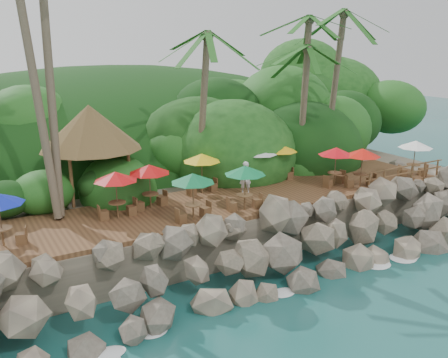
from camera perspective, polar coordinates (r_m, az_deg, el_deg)
ground at (r=19.97m, az=8.94°, el=-13.56°), size 140.00×140.00×0.00m
land_base at (r=32.59m, az=-8.87°, el=0.16°), size 32.00×25.20×2.10m
jungle_hill at (r=39.72m, az=-12.79°, el=1.22°), size 44.80×28.00×15.40m
seawall at (r=20.86m, az=5.59°, el=-8.56°), size 29.00×4.00×2.30m
terrace at (r=23.60m, az=0.00°, el=-2.80°), size 26.00×5.00×0.20m
jungle_foliage at (r=32.00m, az=-8.13°, el=-2.07°), size 44.00×16.00×12.00m
foam_line at (r=20.16m, az=8.39°, el=-13.14°), size 25.20×0.80×0.06m
palapa at (r=24.49m, az=-15.69°, el=5.96°), size 4.99×4.99×4.60m
dining_clusters at (r=23.51m, az=2.52°, el=1.78°), size 23.77×5.13×2.10m
railing at (r=28.20m, az=20.78°, el=0.74°), size 6.10×0.10×1.00m
waiter at (r=24.44m, az=2.54°, el=0.18°), size 0.73×0.60×1.70m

